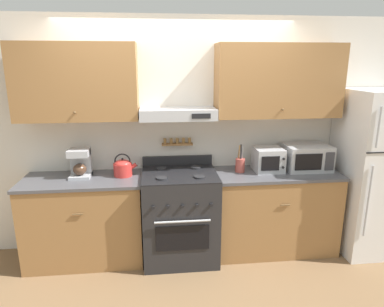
{
  "coord_description": "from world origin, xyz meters",
  "views": [
    {
      "loc": [
        -0.23,
        -3.11,
        2.07
      ],
      "look_at": [
        0.13,
        0.25,
        1.17
      ],
      "focal_mm": 32.0,
      "sensor_mm": 36.0,
      "label": 1
    }
  ],
  "objects_px": {
    "coffee_maker": "(80,163)",
    "utensil_crock": "(240,164)",
    "toaster_oven": "(268,160)",
    "refrigerator": "(372,172)",
    "tea_kettle": "(123,167)",
    "microwave": "(306,157)",
    "stove_range": "(180,215)"
  },
  "relations": [
    {
      "from": "toaster_oven",
      "to": "utensil_crock",
      "type": "bearing_deg",
      "value": 179.68
    },
    {
      "from": "utensil_crock",
      "to": "coffee_maker",
      "type": "bearing_deg",
      "value": 179.14
    },
    {
      "from": "tea_kettle",
      "to": "toaster_oven",
      "type": "height_order",
      "value": "toaster_oven"
    },
    {
      "from": "stove_range",
      "to": "tea_kettle",
      "type": "bearing_deg",
      "value": 169.82
    },
    {
      "from": "refrigerator",
      "to": "stove_range",
      "type": "bearing_deg",
      "value": 179.42
    },
    {
      "from": "tea_kettle",
      "to": "stove_range",
      "type": "bearing_deg",
      "value": -10.18
    },
    {
      "from": "refrigerator",
      "to": "utensil_crock",
      "type": "distance_m",
      "value": 1.46
    },
    {
      "from": "refrigerator",
      "to": "utensil_crock",
      "type": "bearing_deg",
      "value": 175.03
    },
    {
      "from": "tea_kettle",
      "to": "toaster_oven",
      "type": "relative_size",
      "value": 0.8
    },
    {
      "from": "stove_range",
      "to": "toaster_oven",
      "type": "xyz_separation_m",
      "value": [
        0.98,
        0.1,
        0.56
      ]
    },
    {
      "from": "utensil_crock",
      "to": "stove_range",
      "type": "bearing_deg",
      "value": -171.05
    },
    {
      "from": "tea_kettle",
      "to": "coffee_maker",
      "type": "height_order",
      "value": "coffee_maker"
    },
    {
      "from": "coffee_maker",
      "to": "utensil_crock",
      "type": "xyz_separation_m",
      "value": [
        1.69,
        -0.03,
        -0.07
      ]
    },
    {
      "from": "microwave",
      "to": "toaster_oven",
      "type": "height_order",
      "value": "microwave"
    },
    {
      "from": "coffee_maker",
      "to": "microwave",
      "type": "relative_size",
      "value": 0.61
    },
    {
      "from": "tea_kettle",
      "to": "coffee_maker",
      "type": "relative_size",
      "value": 0.83
    },
    {
      "from": "refrigerator",
      "to": "microwave",
      "type": "distance_m",
      "value": 0.73
    },
    {
      "from": "tea_kettle",
      "to": "utensil_crock",
      "type": "relative_size",
      "value": 0.81
    },
    {
      "from": "coffee_maker",
      "to": "toaster_oven",
      "type": "bearing_deg",
      "value": -0.77
    },
    {
      "from": "stove_range",
      "to": "refrigerator",
      "type": "bearing_deg",
      "value": -0.58
    },
    {
      "from": "tea_kettle",
      "to": "microwave",
      "type": "distance_m",
      "value": 2.0
    },
    {
      "from": "coffee_maker",
      "to": "utensil_crock",
      "type": "bearing_deg",
      "value": -0.86
    },
    {
      "from": "stove_range",
      "to": "utensil_crock",
      "type": "relative_size",
      "value": 3.49
    },
    {
      "from": "stove_range",
      "to": "microwave",
      "type": "height_order",
      "value": "microwave"
    },
    {
      "from": "stove_range",
      "to": "refrigerator",
      "type": "distance_m",
      "value": 2.16
    },
    {
      "from": "utensil_crock",
      "to": "toaster_oven",
      "type": "height_order",
      "value": "utensil_crock"
    },
    {
      "from": "toaster_oven",
      "to": "coffee_maker",
      "type": "bearing_deg",
      "value": 179.23
    },
    {
      "from": "tea_kettle",
      "to": "microwave",
      "type": "relative_size",
      "value": 0.51
    },
    {
      "from": "coffee_maker",
      "to": "toaster_oven",
      "type": "distance_m",
      "value": 2.0
    },
    {
      "from": "stove_range",
      "to": "tea_kettle",
      "type": "xyz_separation_m",
      "value": [
        -0.58,
        0.1,
        0.53
      ]
    },
    {
      "from": "stove_range",
      "to": "utensil_crock",
      "type": "distance_m",
      "value": 0.85
    },
    {
      "from": "stove_range",
      "to": "toaster_oven",
      "type": "height_order",
      "value": "toaster_oven"
    }
  ]
}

